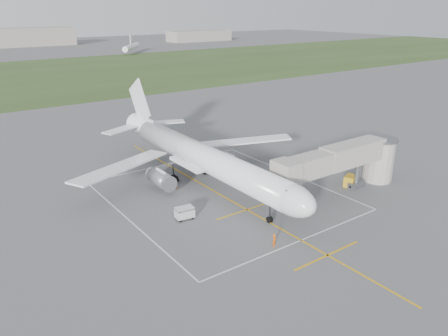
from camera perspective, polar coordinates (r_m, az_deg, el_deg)
ground at (r=65.73m, az=-2.44°, el=-2.39°), size 700.00×700.00×0.00m
grass_strip at (r=185.51m, az=-25.64°, el=10.51°), size 700.00×120.00×0.02m
apron_markings at (r=61.35m, az=0.57°, el=-4.08°), size 28.20×60.00×0.01m
airliner at (r=64.76m, az=-2.86°, el=1.41°), size 38.93×46.75×13.52m
jet_bridge at (r=64.85m, az=15.98°, el=0.98°), size 23.40×5.00×7.20m
gpu_unit at (r=68.19m, az=16.15°, el=-1.63°), size 2.54×2.16×1.63m
baggage_cart at (r=55.72m, az=-5.17°, el=-5.88°), size 2.48×1.68×1.61m
ramp_worker_nose at (r=49.84m, az=6.58°, el=-9.37°), size 0.67×0.59×1.55m
ramp_worker_wing at (r=64.75m, az=-6.48°, el=-2.04°), size 1.05×0.97×1.73m
distant_aircraft at (r=235.67m, az=-26.32°, el=12.99°), size 158.13×52.00×8.85m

